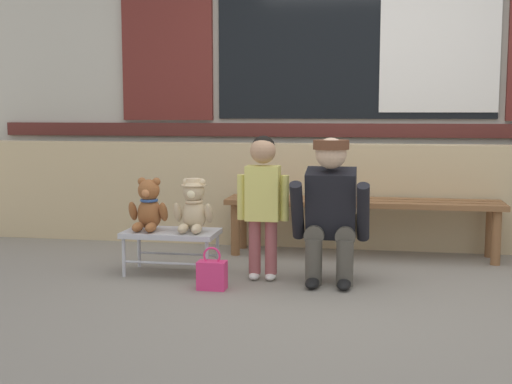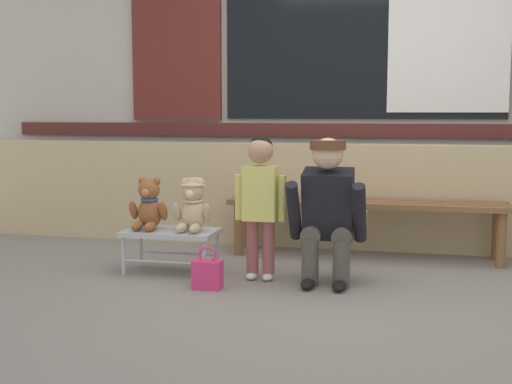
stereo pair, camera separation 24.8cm
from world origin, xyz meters
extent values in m
plane|color=gray|center=(0.00, 0.00, 0.00)|extent=(60.00, 60.00, 0.00)
cube|color=tan|center=(0.00, 1.43, 0.42)|extent=(6.98, 0.25, 0.85)
cube|color=#B7B2A3|center=(0.00, 1.95, 1.72)|extent=(7.13, 0.20, 3.44)
cube|color=#56231E|center=(0.00, 1.83, 0.95)|extent=(6.56, 0.04, 0.12)
cube|color=black|center=(0.00, 1.84, 1.75)|extent=(2.40, 0.03, 1.40)
cube|color=silver|center=(0.71, 1.82, 1.75)|extent=(0.99, 0.02, 1.29)
cube|color=maroon|center=(-1.68, 1.83, 1.75)|extent=(0.84, 0.05, 1.43)
cube|color=brown|center=(0.11, 0.92, 0.42)|extent=(2.10, 0.11, 0.04)
cube|color=brown|center=(0.11, 1.06, 0.42)|extent=(2.10, 0.11, 0.04)
cube|color=brown|center=(0.11, 1.20, 0.42)|extent=(2.10, 0.11, 0.04)
cylinder|color=brown|center=(-0.86, 0.92, 0.20)|extent=(0.07, 0.07, 0.40)
cylinder|color=brown|center=(-0.86, 1.20, 0.20)|extent=(0.07, 0.07, 0.40)
cylinder|color=brown|center=(1.08, 0.92, 0.20)|extent=(0.07, 0.07, 0.40)
cylinder|color=brown|center=(1.08, 1.20, 0.20)|extent=(0.07, 0.07, 0.40)
cube|color=#BCBCC1|center=(-1.17, 0.25, 0.28)|extent=(0.64, 0.36, 0.04)
cylinder|color=#BCBCC1|center=(-1.46, 0.10, 0.13)|extent=(0.02, 0.02, 0.26)
cylinder|color=#BCBCC1|center=(-1.46, 0.40, 0.13)|extent=(0.02, 0.02, 0.26)
cylinder|color=#BCBCC1|center=(-0.88, 0.10, 0.13)|extent=(0.02, 0.02, 0.26)
cylinder|color=#BCBCC1|center=(-0.88, 0.40, 0.13)|extent=(0.02, 0.02, 0.26)
cylinder|color=#BCBCC1|center=(-1.17, 0.10, 0.10)|extent=(0.58, 0.02, 0.02)
cylinder|color=#BCBCC1|center=(-1.17, 0.40, 0.10)|extent=(0.58, 0.02, 0.02)
ellipsoid|color=#93562D|center=(-1.33, 0.27, 0.41)|extent=(0.17, 0.14, 0.22)
sphere|color=#93562D|center=(-1.33, 0.26, 0.58)|extent=(0.15, 0.15, 0.15)
sphere|color=#C87B48|center=(-1.33, 0.21, 0.56)|extent=(0.06, 0.06, 0.06)
sphere|color=#93562D|center=(-1.38, 0.27, 0.63)|extent=(0.06, 0.06, 0.06)
ellipsoid|color=#93562D|center=(-1.44, 0.24, 0.43)|extent=(0.06, 0.11, 0.16)
ellipsoid|color=#93562D|center=(-1.38, 0.15, 0.33)|extent=(0.06, 0.15, 0.06)
sphere|color=#93562D|center=(-1.28, 0.27, 0.63)|extent=(0.06, 0.06, 0.06)
ellipsoid|color=#93562D|center=(-1.22, 0.24, 0.43)|extent=(0.06, 0.11, 0.16)
ellipsoid|color=#93562D|center=(-1.28, 0.15, 0.33)|extent=(0.06, 0.15, 0.06)
torus|color=#335699|center=(-1.33, 0.26, 0.51)|extent=(0.13, 0.13, 0.02)
ellipsoid|color=#CCB289|center=(-1.01, 0.27, 0.41)|extent=(0.17, 0.14, 0.22)
sphere|color=#CCB289|center=(-1.01, 0.26, 0.58)|extent=(0.15, 0.15, 0.15)
sphere|color=#FFEEBB|center=(-1.01, 0.21, 0.56)|extent=(0.06, 0.06, 0.06)
sphere|color=#CCB289|center=(-1.06, 0.27, 0.63)|extent=(0.06, 0.06, 0.06)
ellipsoid|color=#CCB289|center=(-1.12, 0.24, 0.43)|extent=(0.06, 0.11, 0.16)
ellipsoid|color=#CCB289|center=(-1.06, 0.15, 0.33)|extent=(0.06, 0.15, 0.06)
sphere|color=#CCB289|center=(-0.96, 0.27, 0.63)|extent=(0.06, 0.06, 0.06)
ellipsoid|color=#CCB289|center=(-0.90, 0.24, 0.43)|extent=(0.06, 0.11, 0.16)
ellipsoid|color=#CCB289|center=(-0.96, 0.15, 0.33)|extent=(0.06, 0.15, 0.06)
torus|color=beige|center=(-1.01, 0.26, 0.51)|extent=(0.13, 0.13, 0.02)
cylinder|color=beige|center=(-1.01, 0.26, 0.62)|extent=(0.17, 0.17, 0.01)
cylinder|color=beige|center=(-1.01, 0.26, 0.64)|extent=(0.10, 0.10, 0.04)
cylinder|color=#994C4C|center=(-0.58, 0.20, 0.22)|extent=(0.08, 0.08, 0.36)
ellipsoid|color=silver|center=(-0.58, 0.18, 0.03)|extent=(0.07, 0.12, 0.05)
cylinder|color=#994C4C|center=(-0.47, 0.20, 0.22)|extent=(0.08, 0.08, 0.36)
ellipsoid|color=silver|center=(-0.47, 0.18, 0.03)|extent=(0.07, 0.12, 0.05)
cube|color=#DBD166|center=(-0.52, 0.20, 0.58)|extent=(0.22, 0.15, 0.36)
cylinder|color=#DBD166|center=(-0.67, 0.20, 0.55)|extent=(0.06, 0.06, 0.30)
cylinder|color=#DBD166|center=(-0.38, 0.20, 0.55)|extent=(0.06, 0.06, 0.30)
sphere|color=tan|center=(-0.52, 0.20, 0.86)|extent=(0.17, 0.17, 0.17)
sphere|color=black|center=(-0.52, 0.21, 0.88)|extent=(0.16, 0.16, 0.16)
cylinder|color=#4C473D|center=(-0.18, 0.12, 0.15)|extent=(0.11, 0.11, 0.30)
cylinder|color=#4C473D|center=(-0.18, 0.26, 0.32)|extent=(0.13, 0.32, 0.13)
ellipsoid|color=black|center=(-0.18, 0.04, 0.03)|extent=(0.09, 0.20, 0.06)
cylinder|color=#4C473D|center=(0.02, 0.12, 0.15)|extent=(0.11, 0.11, 0.30)
cylinder|color=#4C473D|center=(0.02, 0.26, 0.32)|extent=(0.13, 0.32, 0.13)
ellipsoid|color=black|center=(0.02, 0.04, 0.03)|extent=(0.09, 0.20, 0.06)
cube|color=black|center=(-0.08, 0.23, 0.52)|extent=(0.32, 0.30, 0.47)
cylinder|color=black|center=(-0.29, 0.13, 0.48)|extent=(0.08, 0.28, 0.40)
cylinder|color=black|center=(0.13, 0.13, 0.48)|extent=(0.08, 0.28, 0.40)
sphere|color=#DBB28E|center=(-0.08, 0.16, 0.85)|extent=(0.20, 0.20, 0.20)
cylinder|color=brown|center=(-0.08, 0.16, 0.91)|extent=(0.23, 0.23, 0.06)
cube|color=brown|center=(0.11, 0.32, 0.38)|extent=(0.10, 0.22, 0.16)
cube|color=#E53370|center=(-0.79, -0.11, 0.09)|extent=(0.18, 0.11, 0.18)
torus|color=#E53370|center=(-0.79, -0.11, 0.22)|extent=(0.11, 0.01, 0.11)
camera|label=1|loc=(0.23, -4.19, 1.12)|focal=47.81mm
camera|label=2|loc=(0.47, -4.14, 1.12)|focal=47.81mm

